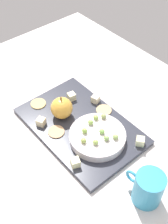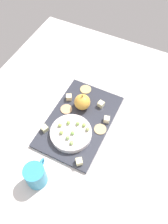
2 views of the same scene
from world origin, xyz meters
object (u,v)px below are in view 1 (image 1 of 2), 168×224
(platter, at_px, (80,126))
(cheese_cube_4, at_px, (41,122))
(cracker_1, at_px, (56,132))
(cup, at_px, (148,188))
(grape_6, at_px, (85,131))
(grape_8, at_px, (96,117))
(cracker_0, at_px, (38,104))
(cheese_cube_3, at_px, (71,96))
(grape_3, at_px, (96,142))
(grape_7, at_px, (102,131))
(grape_1, at_px, (83,141))
(apple_whole, at_px, (62,108))
(cracker_2, at_px, (104,110))
(grape_4, at_px, (107,138))
(grape_5, at_px, (91,122))
(serving_dish, at_px, (97,136))
(cheese_cube_2, at_px, (75,162))
(cheese_cube_0, at_px, (140,141))
(cheese_cube_1, at_px, (96,99))
(grape_0, at_px, (116,137))
(grape_2, at_px, (104,116))

(platter, height_order, cheese_cube_4, cheese_cube_4)
(cracker_1, height_order, cup, cup)
(grape_6, bearing_deg, grape_8, 107.52)
(cracker_0, distance_m, cracker_1, 0.14)
(cracker_1, relative_size, grape_6, 3.03)
(cheese_cube_3, bearing_deg, platter, -25.11)
(grape_3, bearing_deg, cup, 1.00)
(grape_3, bearing_deg, grape_7, 113.56)
(grape_3, bearing_deg, grape_1, -140.39)
(apple_whole, relative_size, cheese_cube_4, 2.91)
(cracker_0, height_order, grape_3, grape_3)
(cracker_2, relative_size, grape_4, 3.03)
(cheese_cube_3, distance_m, grape_5, 0.15)
(grape_3, height_order, cup, cup)
(cracker_0, relative_size, grape_7, 3.03)
(grape_4, relative_size, grape_7, 1.00)
(serving_dish, xyz_separation_m, cracker_0, (-0.24, -0.05, -0.01))
(cheese_cube_2, relative_size, grape_1, 1.42)
(cheese_cube_3, distance_m, cup, 0.42)
(cracker_0, bearing_deg, cheese_cube_0, 22.14)
(cheese_cube_1, xyz_separation_m, cracker_0, (-0.12, -0.16, -0.01))
(cheese_cube_4, relative_size, grape_1, 1.42)
(cracker_2, height_order, grape_0, grape_0)
(cheese_cube_0, distance_m, grape_3, 0.14)
(cheese_cube_2, distance_m, cup, 0.21)
(platter, distance_m, grape_6, 0.07)
(cracker_0, height_order, grape_1, grape_1)
(cracker_1, xyz_separation_m, grape_5, (0.06, 0.09, 0.03))
(cheese_cube_0, relative_size, grape_3, 1.42)
(cheese_cube_2, xyz_separation_m, grape_4, (0.01, 0.11, 0.02))
(cheese_cube_0, height_order, cracker_2, cheese_cube_0)
(cheese_cube_1, xyz_separation_m, grape_6, (0.10, -0.13, 0.02))
(serving_dish, height_order, cracker_1, serving_dish)
(grape_1, bearing_deg, grape_2, 106.50)
(grape_8, bearing_deg, apple_whole, -149.75)
(grape_1, distance_m, grape_6, 0.04)
(cheese_cube_3, relative_size, grape_3, 1.42)
(grape_5, bearing_deg, cracker_2, 110.81)
(grape_0, bearing_deg, apple_whole, -165.64)
(serving_dish, relative_size, cheese_cube_4, 7.02)
(cracker_0, bearing_deg, grape_2, 27.76)
(serving_dish, xyz_separation_m, cheese_cube_1, (-0.13, 0.11, -0.00))
(apple_whole, relative_size, cheese_cube_2, 2.91)
(platter, distance_m, grape_1, 0.10)
(platter, xyz_separation_m, grape_2, (0.04, 0.06, 0.04))
(grape_8, bearing_deg, cracker_0, -155.65)
(grape_7, relative_size, grape_8, 1.00)
(grape_4, relative_size, grape_5, 1.00)
(apple_whole, height_order, grape_7, apple_whole)
(cheese_cube_4, relative_size, grape_3, 1.42)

